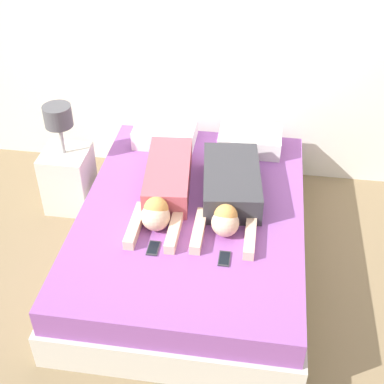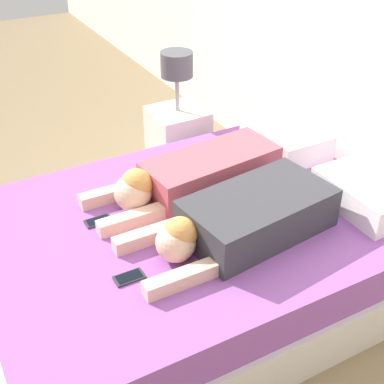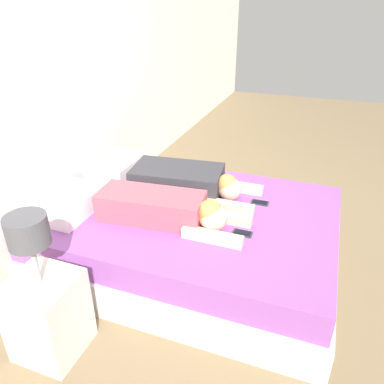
{
  "view_description": "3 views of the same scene",
  "coord_description": "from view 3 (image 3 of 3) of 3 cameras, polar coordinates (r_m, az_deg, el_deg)",
  "views": [
    {
      "loc": [
        0.43,
        -2.87,
        2.85
      ],
      "look_at": [
        0.0,
        0.0,
        0.62
      ],
      "focal_mm": 50.0,
      "sensor_mm": 36.0,
      "label": 1
    },
    {
      "loc": [
        1.95,
        -1.06,
        2.06
      ],
      "look_at": [
        0.0,
        0.0,
        0.62
      ],
      "focal_mm": 50.0,
      "sensor_mm": 36.0,
      "label": 2
    },
    {
      "loc": [
        -2.29,
        -0.85,
        1.91
      ],
      "look_at": [
        0.0,
        0.0,
        0.62
      ],
      "focal_mm": 35.0,
      "sensor_mm": 36.0,
      "label": 3
    }
  ],
  "objects": [
    {
      "name": "person_left",
      "position": [
        2.66,
        -3.86,
        -2.59
      ],
      "size": [
        0.39,
        1.1,
        0.22
      ],
      "color": "#B24C59",
      "rests_on": "bed"
    },
    {
      "name": "cell_phone_right",
      "position": [
        2.97,
        10.3,
        -1.61
      ],
      "size": [
        0.07,
        0.13,
        0.01
      ],
      "color": "#2D2D33",
      "rests_on": "bed"
    },
    {
      "name": "pillow_head_right",
      "position": [
        3.42,
        -11.37,
        3.77
      ],
      "size": [
        0.5,
        0.36,
        0.15
      ],
      "color": "white",
      "rests_on": "bed"
    },
    {
      "name": "cell_phone_left",
      "position": [
        2.58,
        7.7,
        -6.23
      ],
      "size": [
        0.07,
        0.13,
        0.01
      ],
      "color": "#2D2D33",
      "rests_on": "bed"
    },
    {
      "name": "pillow_head_left",
      "position": [
        2.92,
        -18.31,
        -1.57
      ],
      "size": [
        0.5,
        0.36,
        0.15
      ],
      "color": "white",
      "rests_on": "bed"
    },
    {
      "name": "wall_back",
      "position": [
        3.16,
        -22.28,
        14.69
      ],
      "size": [
        12.0,
        0.06,
        2.6
      ],
      "color": "white",
      "rests_on": "ground_plane"
    },
    {
      "name": "bed",
      "position": [
        2.97,
        0.0,
        -6.67
      ],
      "size": [
        1.61,
        2.17,
        0.47
      ],
      "color": "beige",
      "rests_on": "ground_plane"
    },
    {
      "name": "ground_plane",
      "position": [
        3.1,
        0.0,
        -10.2
      ],
      "size": [
        12.0,
        12.0,
        0.0
      ],
      "primitive_type": "plane",
      "color": "#7F6B4C"
    },
    {
      "name": "person_right",
      "position": [
        3.04,
        -0.73,
        1.65
      ],
      "size": [
        0.48,
        1.06,
        0.21
      ],
      "color": "#333338",
      "rests_on": "bed"
    },
    {
      "name": "nightstand",
      "position": [
        2.39,
        -21.31,
        -16.14
      ],
      "size": [
        0.36,
        0.36,
        0.93
      ],
      "color": "beige",
      "rests_on": "ground_plane"
    }
  ]
}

